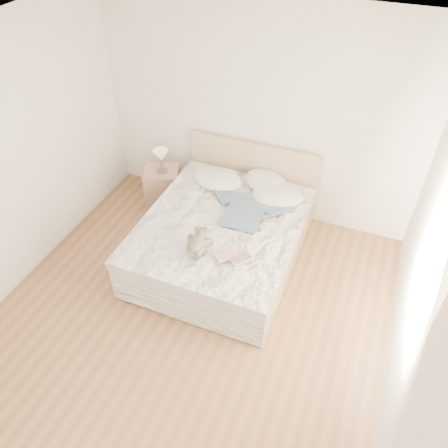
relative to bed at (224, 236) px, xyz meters
The scene contains 15 objects.
floor 1.23m from the bed, 90.00° to the right, with size 4.00×4.50×0.00m, color brown.
ceiling 2.67m from the bed, 90.00° to the right, with size 4.00×4.50×0.00m, color white.
wall_back 1.49m from the bed, 90.00° to the left, with size 4.00×0.02×2.70m, color white.
wall_right 2.55m from the bed, 30.79° to the right, with size 0.02×4.50×2.70m, color white.
window 2.46m from the bed, 24.16° to the right, with size 0.02×1.30×1.10m, color white.
bed is the anchor object (origin of this frame).
nightstand 1.29m from the bed, 152.07° to the left, with size 0.45×0.40×0.56m, color #A0785E.
table_lamp 1.35m from the bed, 151.73° to the left, with size 0.20×0.20×0.31m.
pillow_left 0.76m from the bed, 119.18° to the left, with size 0.64×0.44×0.19m, color white.
pillow_middle 0.87m from the bed, 71.22° to the left, with size 0.63×0.44×0.19m, color white.
pillow_right 0.79m from the bed, 50.15° to the left, with size 0.60×0.42×0.18m, color white.
blouse 0.41m from the bed, 34.45° to the left, with size 0.67×0.72×0.03m, color #374D63, non-canonical shape.
photo_book 0.80m from the bed, 128.92° to the left, with size 0.29×0.20×0.02m, color white.
childrens_book 0.74m from the bed, 59.92° to the right, with size 0.34×0.23×0.02m, color beige.
teddy_bear 0.72m from the bed, 94.91° to the right, with size 0.23×0.32×0.17m, color #6B5F51, non-canonical shape.
Camera 1 is at (1.41, -2.32, 3.78)m, focal length 35.00 mm.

